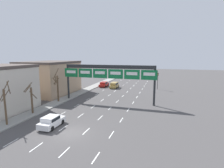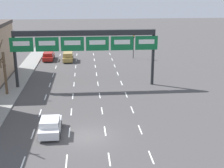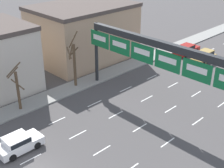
{
  "view_description": "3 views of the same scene",
  "coord_description": "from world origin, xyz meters",
  "px_view_note": "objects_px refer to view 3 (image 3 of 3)",
  "views": [
    {
      "loc": [
        10.65,
        -17.77,
        9.36
      ],
      "look_at": [
        1.53,
        12.63,
        4.16
      ],
      "focal_mm": 28.0,
      "sensor_mm": 36.0,
      "label": 1
    },
    {
      "loc": [
        -0.01,
        -25.3,
        12.74
      ],
      "look_at": [
        3.09,
        10.0,
        1.76
      ],
      "focal_mm": 50.0,
      "sensor_mm": 36.0,
      "label": 2
    },
    {
      "loc": [
        17.75,
        -8.55,
        16.96
      ],
      "look_at": [
        -1.85,
        10.66,
        3.59
      ],
      "focal_mm": 50.0,
      "sensor_mm": 36.0,
      "label": 3
    }
  ],
  "objects_px": {
    "car_white": "(19,143)",
    "sign_gantry": "(156,53)",
    "suv_gold": "(204,56)",
    "car_red": "(187,49)",
    "tree_bare_third": "(74,62)",
    "tree_bare_second": "(17,88)"
  },
  "relations": [
    {
      "from": "car_red",
      "to": "suv_gold",
      "type": "bearing_deg",
      "value": -17.35
    },
    {
      "from": "sign_gantry",
      "to": "tree_bare_third",
      "type": "bearing_deg",
      "value": -164.27
    },
    {
      "from": "car_white",
      "to": "tree_bare_second",
      "type": "relative_size",
      "value": 0.79
    },
    {
      "from": "car_white",
      "to": "tree_bare_second",
      "type": "height_order",
      "value": "tree_bare_second"
    },
    {
      "from": "suv_gold",
      "to": "tree_bare_third",
      "type": "bearing_deg",
      "value": -110.38
    },
    {
      "from": "suv_gold",
      "to": "tree_bare_third",
      "type": "relative_size",
      "value": 0.66
    },
    {
      "from": "sign_gantry",
      "to": "car_white",
      "type": "xyz_separation_m",
      "value": [
        -3.33,
        -14.06,
        -5.43
      ]
    },
    {
      "from": "car_white",
      "to": "sign_gantry",
      "type": "bearing_deg",
      "value": 76.69
    },
    {
      "from": "car_red",
      "to": "suv_gold",
      "type": "height_order",
      "value": "suv_gold"
    },
    {
      "from": "car_white",
      "to": "tree_bare_second",
      "type": "xyz_separation_m",
      "value": [
        -6.19,
        3.6,
        1.8
      ]
    },
    {
      "from": "car_white",
      "to": "tree_bare_third",
      "type": "distance_m",
      "value": 13.26
    },
    {
      "from": "car_red",
      "to": "tree_bare_third",
      "type": "bearing_deg",
      "value": -99.24
    },
    {
      "from": "car_red",
      "to": "tree_bare_third",
      "type": "distance_m",
      "value": 19.73
    },
    {
      "from": "sign_gantry",
      "to": "suv_gold",
      "type": "xyz_separation_m",
      "value": [
        -3.09,
        15.43,
        -5.31
      ]
    },
    {
      "from": "car_red",
      "to": "tree_bare_second",
      "type": "xyz_separation_m",
      "value": [
        -2.81,
        -27.01,
        1.81
      ]
    },
    {
      "from": "tree_bare_second",
      "to": "tree_bare_third",
      "type": "height_order",
      "value": "tree_bare_third"
    },
    {
      "from": "sign_gantry",
      "to": "suv_gold",
      "type": "distance_m",
      "value": 16.6
    },
    {
      "from": "tree_bare_second",
      "to": "tree_bare_third",
      "type": "xyz_separation_m",
      "value": [
        -0.34,
        7.68,
        0.61
      ]
    },
    {
      "from": "car_red",
      "to": "tree_bare_second",
      "type": "relative_size",
      "value": 0.95
    },
    {
      "from": "suv_gold",
      "to": "tree_bare_third",
      "type": "distance_m",
      "value": 19.55
    },
    {
      "from": "car_white",
      "to": "tree_bare_third",
      "type": "relative_size",
      "value": 0.58
    },
    {
      "from": "suv_gold",
      "to": "sign_gantry",
      "type": "bearing_deg",
      "value": -78.67
    }
  ]
}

